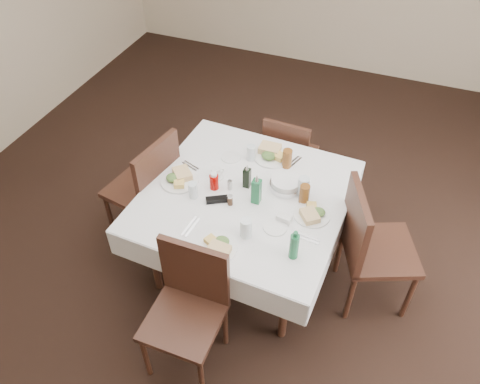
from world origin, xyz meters
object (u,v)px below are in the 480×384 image
at_px(chair_east, 368,242).
at_px(green_bottle, 294,246).
at_px(water_w, 193,190).
at_px(ketchup_bottle, 214,181).
at_px(water_e, 303,186).
at_px(oil_cruet_green, 256,190).
at_px(water_s, 246,228).
at_px(chair_west, 149,185).
at_px(chair_south, 189,301).
at_px(bread_basket, 286,184).
at_px(coffee_mug, 216,173).
at_px(dining_table, 245,201).
at_px(oil_cruet_dark, 247,177).
at_px(chair_north, 288,153).
at_px(water_n, 251,153).

bearing_deg(chair_east, green_bottle, -134.05).
bearing_deg(water_w, ketchup_bottle, 52.63).
xyz_separation_m(water_e, green_bottle, (0.10, -0.57, 0.03)).
height_order(chair_east, oil_cruet_green, chair_east).
relative_size(water_s, water_w, 1.18).
distance_m(chair_west, water_e, 1.23).
bearing_deg(oil_cruet_green, chair_south, -101.12).
xyz_separation_m(water_s, oil_cruet_green, (-0.05, 0.32, 0.04)).
bearing_deg(bread_basket, oil_cruet_green, -125.90).
distance_m(water_s, ketchup_bottle, 0.51).
height_order(water_s, water_e, water_e).
relative_size(ketchup_bottle, coffee_mug, 1.27).
height_order(dining_table, chair_south, chair_south).
xyz_separation_m(chair_south, oil_cruet_green, (0.16, 0.80, 0.32)).
height_order(oil_cruet_dark, coffee_mug, oil_cruet_dark).
bearing_deg(water_s, chair_north, 93.38).
distance_m(water_n, coffee_mug, 0.34).
xyz_separation_m(dining_table, oil_cruet_green, (0.10, -0.05, 0.18)).
bearing_deg(chair_east, water_s, -153.28).
bearing_deg(ketchup_bottle, green_bottle, -29.28).
bearing_deg(coffee_mug, oil_cruet_green, -20.64).
relative_size(chair_north, green_bottle, 3.83).
bearing_deg(oil_cruet_green, ketchup_bottle, 176.50).
distance_m(water_e, oil_cruet_green, 0.35).
height_order(bread_basket, oil_cruet_dark, oil_cruet_dark).
xyz_separation_m(water_e, bread_basket, (-0.13, 0.02, -0.04)).
bearing_deg(ketchup_bottle, dining_table, 6.39).
relative_size(chair_east, chair_west, 1.02).
xyz_separation_m(chair_east, water_s, (-0.76, -0.38, 0.24)).
bearing_deg(water_w, oil_cruet_dark, 37.09).
xyz_separation_m(dining_table, water_w, (-0.34, -0.16, 0.14)).
bearing_deg(ketchup_bottle, chair_east, 2.02).
xyz_separation_m(chair_north, bread_basket, (0.18, -0.72, 0.31)).
relative_size(chair_west, water_w, 8.48).
distance_m(chair_south, bread_basket, 1.08).
bearing_deg(water_e, coffee_mug, -175.22).
height_order(oil_cruet_green, green_bottle, oil_cruet_green).
bearing_deg(water_s, coffee_mug, 131.66).
bearing_deg(water_s, water_w, 156.33).
xyz_separation_m(bread_basket, ketchup_bottle, (-0.48, -0.19, 0.03)).
relative_size(water_n, bread_basket, 0.53).
bearing_deg(coffee_mug, bread_basket, 7.95).
xyz_separation_m(water_w, ketchup_bottle, (0.10, 0.13, 0.01)).
relative_size(chair_south, water_s, 6.78).
xyz_separation_m(chair_east, water_e, (-0.52, 0.13, 0.24)).
distance_m(water_s, water_w, 0.52).
height_order(chair_north, oil_cruet_dark, oil_cruet_dark).
height_order(water_s, coffee_mug, water_s).
height_order(chair_south, bread_basket, chair_south).
bearing_deg(bread_basket, chair_north, 104.11).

